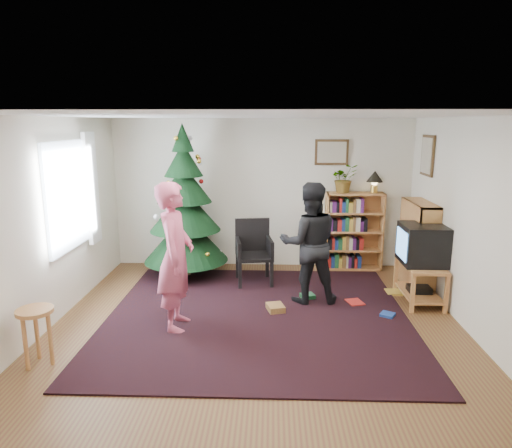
{
  "coord_description": "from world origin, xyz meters",
  "views": [
    {
      "loc": [
        0.17,
        -5.14,
        2.43
      ],
      "look_at": [
        -0.04,
        0.81,
        1.1
      ],
      "focal_mm": 32.0,
      "sensor_mm": 36.0,
      "label": 1
    }
  ],
  "objects_px": {
    "bookshelf_right": "(418,244)",
    "person_standing": "(175,257)",
    "christmas_tree": "(185,214)",
    "picture_back": "(332,152)",
    "tv_stand": "(420,279)",
    "crt_tv": "(422,244)",
    "stool": "(36,322)",
    "potted_plant": "(344,178)",
    "picture_right": "(428,156)",
    "table_lamp": "(375,178)",
    "armchair": "(254,249)",
    "person_by_chair": "(309,243)",
    "bookshelf_back": "(354,230)"
  },
  "relations": [
    {
      "from": "bookshelf_right",
      "to": "person_standing",
      "type": "bearing_deg",
      "value": 114.63
    },
    {
      "from": "christmas_tree",
      "to": "picture_back",
      "type": "bearing_deg",
      "value": 14.39
    },
    {
      "from": "christmas_tree",
      "to": "tv_stand",
      "type": "bearing_deg",
      "value": -15.95
    },
    {
      "from": "crt_tv",
      "to": "stool",
      "type": "bearing_deg",
      "value": -157.24
    },
    {
      "from": "potted_plant",
      "to": "stool",
      "type": "bearing_deg",
      "value": -137.09
    },
    {
      "from": "picture_right",
      "to": "potted_plant",
      "type": "bearing_deg",
      "value": 152.37
    },
    {
      "from": "stool",
      "to": "potted_plant",
      "type": "height_order",
      "value": "potted_plant"
    },
    {
      "from": "stool",
      "to": "table_lamp",
      "type": "relative_size",
      "value": 1.67
    },
    {
      "from": "armchair",
      "to": "person_by_chair",
      "type": "distance_m",
      "value": 1.15
    },
    {
      "from": "christmas_tree",
      "to": "crt_tv",
      "type": "height_order",
      "value": "christmas_tree"
    },
    {
      "from": "christmas_tree",
      "to": "table_lamp",
      "type": "distance_m",
      "value": 3.13
    },
    {
      "from": "stool",
      "to": "potted_plant",
      "type": "relative_size",
      "value": 1.28
    },
    {
      "from": "stool",
      "to": "bookshelf_back",
      "type": "bearing_deg",
      "value": 41.34
    },
    {
      "from": "person_by_chair",
      "to": "christmas_tree",
      "type": "bearing_deg",
      "value": -33.24
    },
    {
      "from": "christmas_tree",
      "to": "bookshelf_right",
      "type": "distance_m",
      "value": 3.58
    },
    {
      "from": "bookshelf_back",
      "to": "christmas_tree",
      "type": "bearing_deg",
      "value": -170.34
    },
    {
      "from": "crt_tv",
      "to": "bookshelf_right",
      "type": "bearing_deg",
      "value": 77.94
    },
    {
      "from": "table_lamp",
      "to": "picture_right",
      "type": "bearing_deg",
      "value": -43.26
    },
    {
      "from": "person_standing",
      "to": "person_by_chair",
      "type": "relative_size",
      "value": 1.07
    },
    {
      "from": "picture_back",
      "to": "table_lamp",
      "type": "xyz_separation_m",
      "value": [
        0.7,
        -0.14,
        -0.41
      ]
    },
    {
      "from": "picture_back",
      "to": "crt_tv",
      "type": "bearing_deg",
      "value": -55.95
    },
    {
      "from": "potted_plant",
      "to": "table_lamp",
      "type": "xyz_separation_m",
      "value": [
        0.5,
        0.0,
        0.01
      ]
    },
    {
      "from": "bookshelf_right",
      "to": "crt_tv",
      "type": "height_order",
      "value": "bookshelf_right"
    },
    {
      "from": "crt_tv",
      "to": "picture_right",
      "type": "bearing_deg",
      "value": 73.21
    },
    {
      "from": "picture_back",
      "to": "crt_tv",
      "type": "distance_m",
      "value": 2.22
    },
    {
      "from": "person_by_chair",
      "to": "bookshelf_back",
      "type": "bearing_deg",
      "value": -124.36
    },
    {
      "from": "person_by_chair",
      "to": "table_lamp",
      "type": "height_order",
      "value": "person_by_chair"
    },
    {
      "from": "crt_tv",
      "to": "armchair",
      "type": "bearing_deg",
      "value": 162.4
    },
    {
      "from": "stool",
      "to": "person_standing",
      "type": "distance_m",
      "value": 1.6
    },
    {
      "from": "tv_stand",
      "to": "potted_plant",
      "type": "distance_m",
      "value": 2.08
    },
    {
      "from": "bookshelf_back",
      "to": "stool",
      "type": "relative_size",
      "value": 2.16
    },
    {
      "from": "picture_back",
      "to": "picture_right",
      "type": "bearing_deg",
      "value": -28.69
    },
    {
      "from": "bookshelf_back",
      "to": "table_lamp",
      "type": "bearing_deg",
      "value": 0.0
    },
    {
      "from": "picture_right",
      "to": "person_standing",
      "type": "height_order",
      "value": "picture_right"
    },
    {
      "from": "christmas_tree",
      "to": "potted_plant",
      "type": "height_order",
      "value": "christmas_tree"
    },
    {
      "from": "picture_right",
      "to": "bookshelf_right",
      "type": "distance_m",
      "value": 1.32
    },
    {
      "from": "armchair",
      "to": "table_lamp",
      "type": "bearing_deg",
      "value": 11.3
    },
    {
      "from": "tv_stand",
      "to": "crt_tv",
      "type": "xyz_separation_m",
      "value": [
        -0.0,
        0.0,
        0.49
      ]
    },
    {
      "from": "tv_stand",
      "to": "potted_plant",
      "type": "xyz_separation_m",
      "value": [
        -0.87,
        1.44,
        1.21
      ]
    },
    {
      "from": "person_by_chair",
      "to": "armchair",
      "type": "bearing_deg",
      "value": -49.97
    },
    {
      "from": "tv_stand",
      "to": "stool",
      "type": "distance_m",
      "value": 4.79
    },
    {
      "from": "person_by_chair",
      "to": "potted_plant",
      "type": "relative_size",
      "value": 3.54
    },
    {
      "from": "picture_right",
      "to": "bookshelf_right",
      "type": "xyz_separation_m",
      "value": [
        -0.14,
        -0.28,
        -1.29
      ]
    },
    {
      "from": "person_standing",
      "to": "potted_plant",
      "type": "distance_m",
      "value": 3.38
    },
    {
      "from": "picture_back",
      "to": "bookshelf_right",
      "type": "distance_m",
      "value": 2.02
    },
    {
      "from": "armchair",
      "to": "person_standing",
      "type": "height_order",
      "value": "person_standing"
    },
    {
      "from": "tv_stand",
      "to": "crt_tv",
      "type": "relative_size",
      "value": 1.45
    },
    {
      "from": "picture_back",
      "to": "person_standing",
      "type": "height_order",
      "value": "picture_back"
    },
    {
      "from": "tv_stand",
      "to": "stool",
      "type": "xyz_separation_m",
      "value": [
        -4.42,
        -1.85,
        0.14
      ]
    },
    {
      "from": "picture_right",
      "to": "tv_stand",
      "type": "height_order",
      "value": "picture_right"
    }
  ]
}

